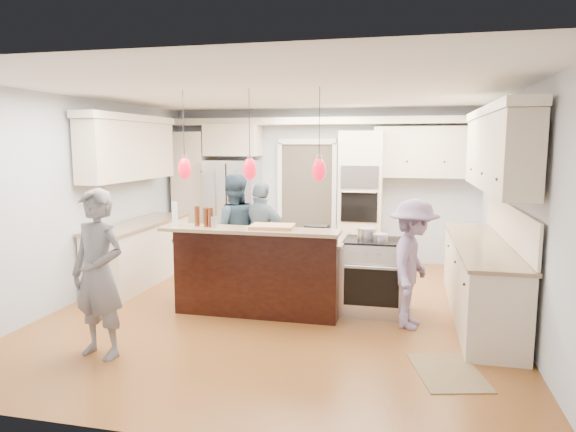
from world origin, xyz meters
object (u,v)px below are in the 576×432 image
at_px(refrigerator, 233,210).
at_px(person_far_left, 234,231).
at_px(island_range, 375,276).
at_px(person_bar_end, 98,274).
at_px(kitchen_island, 264,269).

height_order(refrigerator, person_far_left, refrigerator).
relative_size(refrigerator, island_range, 1.96).
relative_size(island_range, person_bar_end, 0.55).
xyz_separation_m(refrigerator, island_range, (2.71, -2.49, -0.44)).
height_order(kitchen_island, person_far_left, person_far_left).
distance_m(island_range, person_bar_end, 3.24).
xyz_separation_m(island_range, person_bar_end, (-2.57, -1.95, 0.37)).
xyz_separation_m(person_bar_end, person_far_left, (0.48, 2.65, -0.00)).
height_order(refrigerator, person_bar_end, refrigerator).
bearing_deg(island_range, person_far_left, 161.42).
height_order(person_bar_end, person_far_left, person_bar_end).
distance_m(refrigerator, person_bar_end, 4.44).
bearing_deg(refrigerator, person_far_left, -70.84).
bearing_deg(person_bar_end, kitchen_island, 69.60).
bearing_deg(person_bar_end, person_far_left, 91.14).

